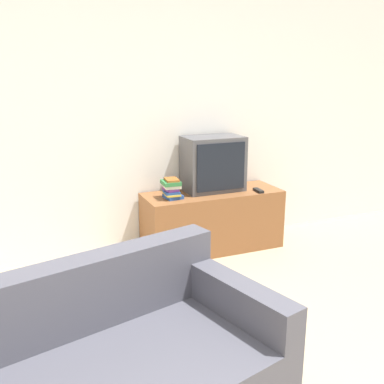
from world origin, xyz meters
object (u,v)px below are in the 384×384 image
Objects in this scene: book_stack at (172,188)px; remote_on_stand at (258,190)px; tv_stand at (212,220)px; television at (213,164)px.

remote_on_stand is at bearing -7.40° from book_stack.
book_stack reaches higher than tv_stand.
television is at bearing 148.83° from remote_on_stand.
television reaches higher than tv_stand.
television is 3.76× the size of remote_on_stand.
tv_stand is at bearing 159.13° from remote_on_stand.
book_stack is 0.87m from remote_on_stand.
television is (0.03, 0.07, 0.55)m from tv_stand.
television is at bearing 64.39° from tv_stand.
remote_on_stand is (0.85, -0.11, -0.08)m from book_stack.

